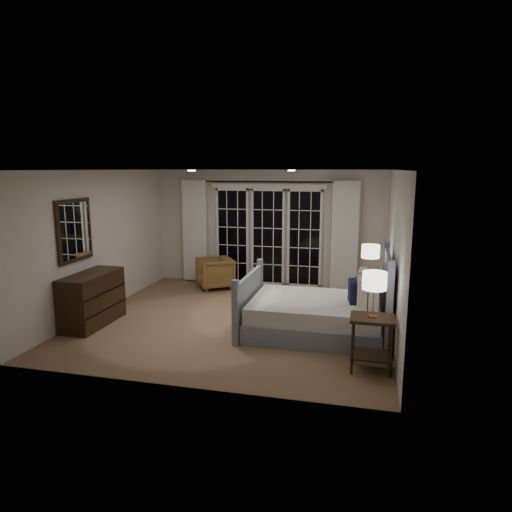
% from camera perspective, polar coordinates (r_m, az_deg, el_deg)
% --- Properties ---
extents(floor, '(5.00, 5.00, 0.00)m').
position_cam_1_polar(floor, '(7.84, -2.36, -7.91)').
color(floor, '#866448').
rests_on(floor, ground).
extents(ceiling, '(5.00, 5.00, 0.00)m').
position_cam_1_polar(ceiling, '(7.42, -2.52, 10.70)').
color(ceiling, silver).
rests_on(ceiling, wall_back).
extents(wall_left, '(0.02, 5.00, 2.50)m').
position_cam_1_polar(wall_left, '(8.55, -18.77, 1.74)').
color(wall_left, beige).
rests_on(wall_left, floor).
extents(wall_right, '(0.02, 5.00, 2.50)m').
position_cam_1_polar(wall_right, '(7.26, 16.91, 0.30)').
color(wall_right, beige).
rests_on(wall_right, floor).
extents(wall_back, '(5.00, 0.02, 2.50)m').
position_cam_1_polar(wall_back, '(9.93, 1.54, 3.51)').
color(wall_back, beige).
rests_on(wall_back, floor).
extents(wall_front, '(5.00, 0.02, 2.50)m').
position_cam_1_polar(wall_front, '(5.22, -10.02, -3.40)').
color(wall_front, beige).
rests_on(wall_front, floor).
extents(french_doors, '(2.50, 0.04, 2.20)m').
position_cam_1_polar(french_doors, '(9.91, 1.49, 2.57)').
color(french_doors, black).
rests_on(french_doors, wall_back).
extents(curtain_rod, '(3.50, 0.03, 0.03)m').
position_cam_1_polar(curtain_rod, '(9.75, 1.45, 9.28)').
color(curtain_rod, black).
rests_on(curtain_rod, wall_back).
extents(curtain_left, '(0.55, 0.10, 2.25)m').
position_cam_1_polar(curtain_left, '(10.30, -7.63, 3.13)').
color(curtain_left, white).
rests_on(curtain_left, curtain_rod).
extents(curtain_right, '(0.55, 0.10, 2.25)m').
position_cam_1_polar(curtain_right, '(9.62, 11.06, 2.47)').
color(curtain_right, white).
rests_on(curtain_right, curtain_rod).
extents(downlight_a, '(0.12, 0.12, 0.01)m').
position_cam_1_polar(downlight_a, '(7.83, 4.46, 10.61)').
color(downlight_a, white).
rests_on(downlight_a, ceiling).
extents(downlight_b, '(0.12, 0.12, 0.01)m').
position_cam_1_polar(downlight_b, '(7.23, -8.06, 10.52)').
color(downlight_b, white).
rests_on(downlight_b, ceiling).
extents(bed, '(2.17, 1.56, 1.26)m').
position_cam_1_polar(bed, '(7.17, 7.91, -7.09)').
color(bed, gray).
rests_on(bed, floor).
extents(nightstand_left, '(0.55, 0.44, 0.71)m').
position_cam_1_polar(nightstand_left, '(5.98, 14.28, -9.56)').
color(nightstand_left, '#301E10').
rests_on(nightstand_left, floor).
extents(nightstand_right, '(0.48, 0.39, 0.63)m').
position_cam_1_polar(nightstand_right, '(8.28, 13.91, -4.21)').
color(nightstand_right, '#301E10').
rests_on(nightstand_right, floor).
extents(lamp_left, '(0.30, 0.30, 0.57)m').
position_cam_1_polar(lamp_left, '(5.78, 14.60, -3.07)').
color(lamp_left, '#AC7844').
rests_on(lamp_left, nightstand_left).
extents(lamp_right, '(0.31, 0.31, 0.60)m').
position_cam_1_polar(lamp_right, '(8.14, 14.13, 0.52)').
color(lamp_right, '#AC7844').
rests_on(lamp_right, nightstand_right).
extents(armchair, '(0.99, 0.98, 0.65)m').
position_cam_1_polar(armchair, '(9.80, -5.17, -2.11)').
color(armchair, brown).
rests_on(armchair, floor).
extents(dresser, '(0.51, 1.21, 0.86)m').
position_cam_1_polar(dresser, '(7.93, -19.77, -5.09)').
color(dresser, '#301E10').
rests_on(dresser, floor).
extents(mirror, '(0.05, 0.85, 1.00)m').
position_cam_1_polar(mirror, '(7.85, -21.74, 2.99)').
color(mirror, '#301E10').
rests_on(mirror, wall_left).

